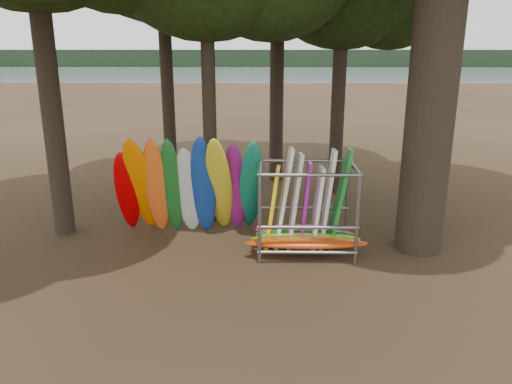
{
  "coord_description": "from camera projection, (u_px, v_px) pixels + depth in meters",
  "views": [
    {
      "loc": [
        -0.02,
        -11.22,
        5.17
      ],
      "look_at": [
        -0.21,
        1.5,
        1.4
      ],
      "focal_mm": 35.0,
      "sensor_mm": 36.0,
      "label": 1
    }
  ],
  "objects": [
    {
      "name": "lake",
      "position": [
        264.0,
        83.0,
        69.74
      ],
      "size": [
        160.0,
        160.0,
        0.0
      ],
      "primitive_type": "plane",
      "color": "gray",
      "rests_on": "ground"
    },
    {
      "name": "kayak_row",
      "position": [
        189.0,
        187.0,
        13.73
      ],
      "size": [
        4.24,
        1.98,
        3.05
      ],
      "color": "#CA0004",
      "rests_on": "ground"
    },
    {
      "name": "storage_rack",
      "position": [
        306.0,
        213.0,
        12.68
      ],
      "size": [
        3.07,
        1.52,
        2.71
      ],
      "color": "slate",
      "rests_on": "ground"
    },
    {
      "name": "ground",
      "position": [
        264.0,
        264.0,
        12.22
      ],
      "size": [
        120.0,
        120.0,
        0.0
      ],
      "primitive_type": "plane",
      "color": "#47331E",
      "rests_on": "ground"
    },
    {
      "name": "far_shore",
      "position": [
        264.0,
        59.0,
        117.11
      ],
      "size": [
        160.0,
        4.0,
        4.0
      ],
      "primitive_type": "cube",
      "color": "black",
      "rests_on": "ground"
    }
  ]
}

